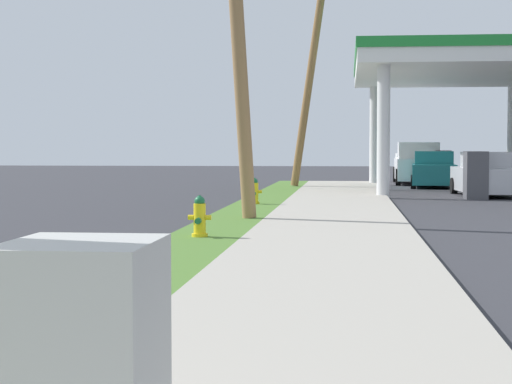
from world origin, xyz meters
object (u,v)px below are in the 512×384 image
object	(u,v)px
utility_pole_midground	(238,30)
car_teal_by_near_pump	(433,171)
fire_hydrant_third	(254,192)
car_silver_by_far_pump	(487,176)
utility_pole_background	(311,71)
truck_white_at_forecourt	(417,165)
fire_hydrant_second	(200,219)

from	to	relation	value
utility_pole_midground	car_teal_by_near_pump	size ratio (longest dim) A/B	1.80
fire_hydrant_third	utility_pole_midground	world-z (taller)	utility_pole_midground
utility_pole_midground	car_silver_by_far_pump	xyz separation A→B (m)	(7.37, 12.17, -3.64)
utility_pole_background	truck_white_at_forecourt	world-z (taller)	utility_pole_background
fire_hydrant_second	truck_white_at_forecourt	distance (m)	27.66
utility_pole_background	truck_white_at_forecourt	distance (m)	8.52
utility_pole_background	fire_hydrant_third	bearing A→B (deg)	-95.25
utility_pole_background	car_teal_by_near_pump	world-z (taller)	utility_pole_background
utility_pole_midground	utility_pole_background	xyz separation A→B (m)	(0.91, 17.13, 0.57)
car_teal_by_near_pump	utility_pole_background	bearing A→B (deg)	-158.75
fire_hydrant_third	utility_pole_midground	size ratio (longest dim) A/B	0.09
fire_hydrant_third	truck_white_at_forecourt	distance (m)	18.61
fire_hydrant_third	car_teal_by_near_pump	distance (m)	15.29
fire_hydrant_second	fire_hydrant_third	size ratio (longest dim) A/B	1.00
utility_pole_midground	fire_hydrant_second	bearing A→B (deg)	-92.45
fire_hydrant_third	utility_pole_background	world-z (taller)	utility_pole_background
truck_white_at_forecourt	fire_hydrant_second	bearing A→B (deg)	-102.35
fire_hydrant_second	utility_pole_midground	bearing A→B (deg)	87.55
fire_hydrant_second	fire_hydrant_third	world-z (taller)	same
fire_hydrant_second	utility_pole_background	distance (m)	21.75
fire_hydrant_third	car_silver_by_far_pump	distance (m)	10.24
fire_hydrant_second	car_silver_by_far_pump	xyz separation A→B (m)	(7.55, 16.29, 0.28)
utility_pole_midground	car_teal_by_near_pump	distance (m)	20.46
car_teal_by_near_pump	truck_white_at_forecourt	size ratio (longest dim) A/B	0.85
fire_hydrant_third	car_teal_by_near_pump	xyz separation A→B (m)	(6.34, 13.91, 0.28)
fire_hydrant_third	utility_pole_midground	bearing A→B (deg)	-88.01
utility_pole_background	car_silver_by_far_pump	distance (m)	9.17
fire_hydrant_second	car_silver_by_far_pump	bearing A→B (deg)	65.14
fire_hydrant_second	utility_pole_background	bearing A→B (deg)	87.07
car_teal_by_near_pump	fire_hydrant_second	bearing A→B (deg)	-105.22
car_teal_by_near_pump	car_silver_by_far_pump	bearing A→B (deg)	-80.17
utility_pole_background	utility_pole_midground	bearing A→B (deg)	-93.04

